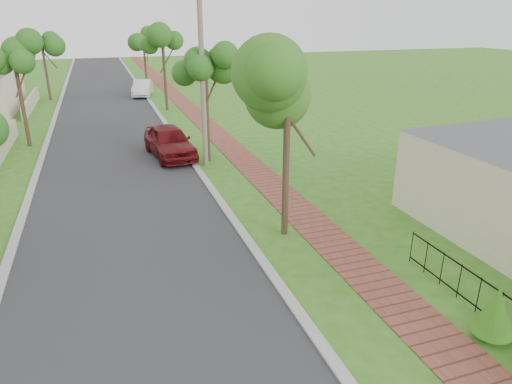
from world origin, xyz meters
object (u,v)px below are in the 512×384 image
parked_car_white (143,88)px  utility_pole (203,80)px  parked_car_red (169,142)px  near_tree (288,93)px

parked_car_white → utility_pole: utility_pole is taller
utility_pole → parked_car_red: bearing=126.4°
parked_car_white → utility_pole: 22.20m
parked_car_red → utility_pole: 4.14m
parked_car_red → parked_car_white: (0.65, 19.94, -0.10)m
parked_car_red → utility_pole: utility_pole is taller
utility_pole → near_tree: bearing=-84.5°
parked_car_red → near_tree: (2.27, -10.31, 3.93)m
parked_car_white → parked_car_red: bearing=-79.9°
parked_car_red → parked_car_white: parked_car_red is taller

